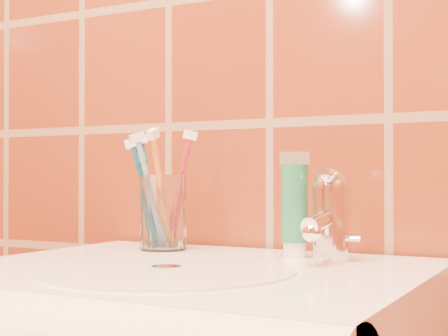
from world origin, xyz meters
The scene contains 8 objects.
glass_tumbler centered at (-0.13, 1.10, 0.91)m, with size 0.07×0.07×0.11m, color white.
toothpaste_tube centered at (0.08, 1.10, 0.92)m, with size 0.04×0.04×0.14m.
faucet centered at (0.14, 1.09, 0.91)m, with size 0.05×0.11×0.12m.
toothbrush_0 centered at (-0.15, 1.09, 0.93)m, with size 0.07×0.03×0.17m, color #0D5072, non-canonical shape.
toothbrush_1 centered at (-0.12, 1.12, 0.94)m, with size 0.06×0.04×0.19m, color #AB242A, non-canonical shape.
toothbrush_2 centered at (-0.12, 1.08, 0.94)m, with size 0.03×0.08×0.18m, color orange, non-canonical shape.
toothbrush_3 centered at (-0.16, 1.11, 0.94)m, with size 0.07×0.05×0.18m, color #0B5A64, non-canonical shape.
toothbrush_4 centered at (-0.14, 1.08, 0.94)m, with size 0.05×0.06×0.18m, color #7297CB, non-canonical shape.
Camera 1 is at (0.43, 0.24, 0.96)m, focal length 55.00 mm.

